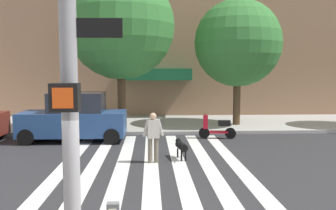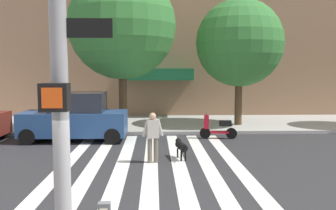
# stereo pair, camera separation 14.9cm
# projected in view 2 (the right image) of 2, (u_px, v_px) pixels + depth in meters

# --- Properties ---
(ground_plane) EXTENTS (160.00, 160.00, 0.00)m
(ground_plane) POSITION_uv_depth(u_px,v_px,m) (155.00, 171.00, 10.84)
(ground_plane) COLOR #2B2B2D
(sidewalk_far) EXTENTS (80.00, 6.00, 0.15)m
(sidewalk_far) POSITION_uv_depth(u_px,v_px,m) (155.00, 124.00, 19.86)
(sidewalk_far) COLOR #A9A6A1
(sidewalk_far) RESTS_ON ground_plane
(crosswalk_stripes) EXTENTS (5.85, 11.55, 0.01)m
(crosswalk_stripes) POSITION_uv_depth(u_px,v_px,m) (150.00, 171.00, 10.84)
(crosswalk_stripes) COLOR silver
(crosswalk_stripes) RESTS_ON ground_plane
(traffic_light_pole) EXTENTS (0.74, 0.46, 5.80)m
(traffic_light_pole) POSITION_uv_depth(u_px,v_px,m) (57.00, 20.00, 3.67)
(traffic_light_pole) COLOR gray
(traffic_light_pole) RESTS_ON sidewalk_near
(parked_car_behind_first) EXTENTS (4.39, 1.99, 2.07)m
(parked_car_behind_first) POSITION_uv_depth(u_px,v_px,m) (76.00, 118.00, 15.43)
(parked_car_behind_first) COLOR navy
(parked_car_behind_first) RESTS_ON ground_plane
(parked_scooter) EXTENTS (1.63, 0.51, 1.11)m
(parked_scooter) POSITION_uv_depth(u_px,v_px,m) (218.00, 128.00, 15.91)
(parked_scooter) COLOR black
(parked_scooter) RESTS_ON ground_plane
(street_tree_nearest) EXTENTS (5.14, 5.14, 7.55)m
(street_tree_nearest) POSITION_uv_depth(u_px,v_px,m) (122.00, 26.00, 17.23)
(street_tree_nearest) COLOR #4C3823
(street_tree_nearest) RESTS_ON sidewalk_far
(street_tree_middle) EXTENTS (4.51, 4.51, 6.51)m
(street_tree_middle) POSITION_uv_depth(u_px,v_px,m) (239.00, 43.00, 18.65)
(street_tree_middle) COLOR #4C3823
(street_tree_middle) RESTS_ON sidewalk_far
(pedestrian_dog_walker) EXTENTS (0.71, 0.30, 1.64)m
(pedestrian_dog_walker) POSITION_uv_depth(u_px,v_px,m) (153.00, 135.00, 11.74)
(pedestrian_dog_walker) COLOR #6B6051
(pedestrian_dog_walker) RESTS_ON ground_plane
(dog_on_leash) EXTENTS (0.39, 1.14, 0.65)m
(dog_on_leash) POSITION_uv_depth(u_px,v_px,m) (181.00, 146.00, 12.28)
(dog_on_leash) COLOR black
(dog_on_leash) RESTS_ON ground_plane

